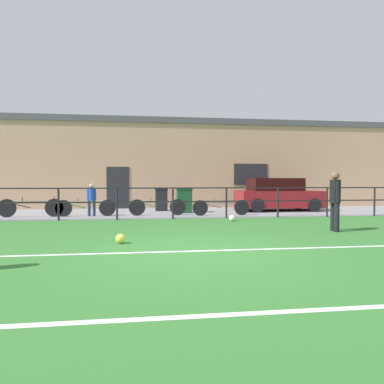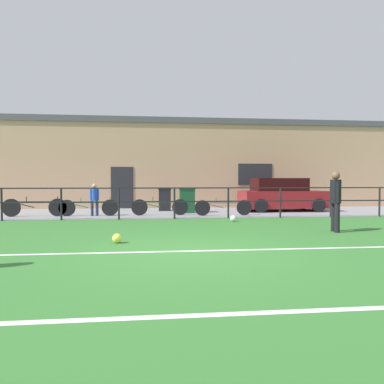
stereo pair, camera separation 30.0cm
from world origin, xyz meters
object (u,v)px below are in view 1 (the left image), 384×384
object	(u,v)px
parked_car_red	(278,195)
bicycle_parked_3	(85,208)
player_goalkeeper	(335,197)
soccer_ball_spare	(120,239)
trash_bin_1	(161,199)
bicycle_parked_0	(157,207)
spectator_child	(92,198)
bicycle_parked_1	(31,208)
trash_bin_0	(184,200)
soccer_ball_match	(232,218)
bicycle_parked_2	(221,207)

from	to	relation	value
parked_car_red	bicycle_parked_3	bearing A→B (deg)	-169.45
player_goalkeeper	soccer_ball_spare	size ratio (longest dim) A/B	7.72
trash_bin_1	bicycle_parked_0	bearing A→B (deg)	-96.67
soccer_ball_spare	spectator_child	world-z (taller)	spectator_child
spectator_child	bicycle_parked_1	size ratio (longest dim) A/B	0.53
player_goalkeeper	trash_bin_0	distance (m)	6.93
soccer_ball_match	bicycle_parked_2	xyz separation A→B (m)	(0.03, 1.89, 0.24)
spectator_child	bicycle_parked_0	size ratio (longest dim) A/B	0.56
soccer_ball_spare	bicycle_parked_2	distance (m)	6.71
bicycle_parked_0	bicycle_parked_2	distance (m)	2.53
bicycle_parked_3	trash_bin_0	bearing A→B (deg)	14.72
soccer_ball_match	spectator_child	distance (m)	5.55
spectator_child	bicycle_parked_1	bearing A→B (deg)	-6.76
soccer_ball_spare	parked_car_red	xyz separation A→B (m)	(6.63, 7.62, 0.63)
parked_car_red	bicycle_parked_0	distance (m)	5.83
bicycle_parked_2	trash_bin_1	world-z (taller)	trash_bin_1
trash_bin_0	player_goalkeeper	bearing A→B (deg)	-59.85
bicycle_parked_0	bicycle_parked_1	size ratio (longest dim) A/B	0.94
bicycle_parked_3	trash_bin_0	world-z (taller)	trash_bin_0
soccer_ball_match	parked_car_red	bearing A→B (deg)	50.48
spectator_child	trash_bin_0	world-z (taller)	spectator_child
player_goalkeeper	trash_bin_1	xyz separation A→B (m)	(-4.41, 7.12, -0.39)
soccer_ball_match	spectator_child	xyz separation A→B (m)	(-5.02, 2.28, 0.63)
parked_car_red	bicycle_parked_1	size ratio (longest dim) A/B	1.60
bicycle_parked_2	bicycle_parked_3	distance (m)	5.28
soccer_ball_match	bicycle_parked_3	world-z (taller)	bicycle_parked_3
bicycle_parked_2	trash_bin_1	distance (m)	3.38
bicycle_parked_1	trash_bin_1	bearing A→B (deg)	23.33
spectator_child	trash_bin_1	bearing A→B (deg)	-150.60
soccer_ball_spare	trash_bin_0	xyz separation A→B (m)	(2.21, 7.10, 0.46)
bicycle_parked_2	trash_bin_1	xyz separation A→B (m)	(-2.25, 2.52, 0.20)
player_goalkeeper	trash_bin_0	size ratio (longest dim) A/B	1.52
parked_car_red	bicycle_parked_1	distance (m)	10.51
bicycle_parked_2	bicycle_parked_3	xyz separation A→B (m)	(-5.27, 0.35, 0.01)
bicycle_parked_2	soccer_ball_spare	bearing A→B (deg)	-121.70
spectator_child	parked_car_red	xyz separation A→B (m)	(8.15, 1.52, -0.00)
trash_bin_1	bicycle_parked_2	bearing A→B (deg)	-48.31
player_goalkeeper	bicycle_parked_1	world-z (taller)	player_goalkeeper
spectator_child	bicycle_parked_0	bearing A→B (deg)	171.14
bicycle_parked_2	parked_car_red	bearing A→B (deg)	31.57
player_goalkeeper	parked_car_red	distance (m)	6.57
player_goalkeeper	bicycle_parked_3	bearing A→B (deg)	-115.72
parked_car_red	bicycle_parked_0	bearing A→B (deg)	-164.45
soccer_ball_spare	bicycle_parked_2	size ratio (longest dim) A/B	0.09
bicycle_parked_1	spectator_child	bearing A→B (deg)	1.11
spectator_child	parked_car_red	world-z (taller)	parked_car_red
player_goalkeeper	soccer_ball_match	world-z (taller)	player_goalkeeper
soccer_ball_spare	parked_car_red	distance (m)	10.12
soccer_ball_match	trash_bin_1	size ratio (longest dim) A/B	0.21
soccer_ball_match	bicycle_parked_2	world-z (taller)	bicycle_parked_2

